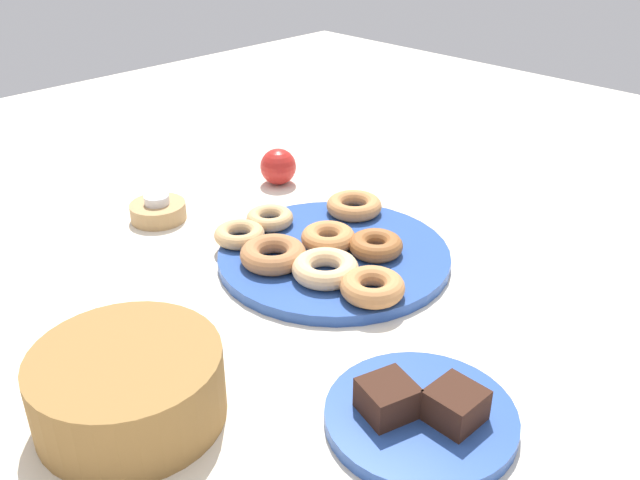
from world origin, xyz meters
TOP-DOWN VIEW (x-y plane):
  - ground_plane at (0.00, 0.00)m, footprint 2.40×2.40m
  - donut_plate at (0.00, 0.00)m, footprint 0.35×0.35m
  - donut_0 at (0.02, -0.01)m, footprint 0.11×0.11m
  - donut_1 at (0.04, 0.09)m, footprint 0.11×0.11m
  - donut_2 at (0.07, -0.12)m, footprint 0.12×0.12m
  - donut_3 at (-0.05, -0.04)m, footprint 0.11×0.11m
  - donut_4 at (-0.12, 0.05)m, footprint 0.12×0.12m
  - donut_5 at (0.13, 0.01)m, footprint 0.08×0.08m
  - donut_6 at (0.13, 0.08)m, footprint 0.09×0.09m
  - donut_7 at (-0.04, 0.06)m, footprint 0.11×0.11m
  - cake_plate at (-0.31, 0.19)m, footprint 0.21×0.21m
  - brownie_near at (-0.34, 0.17)m, footprint 0.05×0.05m
  - brownie_far at (-0.28, 0.21)m, footprint 0.07×0.07m
  - candle_holder at (0.31, 0.11)m, footprint 0.09×0.09m
  - tealight at (0.31, 0.11)m, footprint 0.04×0.04m
  - basket at (-0.08, 0.40)m, footprint 0.21×0.21m
  - apple at (0.28, -0.14)m, footprint 0.07×0.07m

SIDE VIEW (x-z plane):
  - ground_plane at x=0.00m, z-range 0.00..0.00m
  - cake_plate at x=-0.31m, z-range 0.00..0.02m
  - donut_plate at x=0.00m, z-range 0.00..0.02m
  - candle_holder at x=0.31m, z-range 0.00..0.03m
  - donut_5 at x=0.13m, z-range 0.02..0.04m
  - donut_6 at x=0.13m, z-range 0.02..0.04m
  - donut_2 at x=0.07m, z-range 0.02..0.04m
  - donut_3 at x=-0.05m, z-range 0.02..0.04m
  - donut_0 at x=0.02m, z-range 0.02..0.04m
  - donut_7 at x=-0.04m, z-range 0.02..0.04m
  - donut_4 at x=-0.12m, z-range 0.02..0.05m
  - donut_1 at x=0.04m, z-range 0.02..0.05m
  - apple at x=0.28m, z-range 0.00..0.07m
  - brownie_near at x=-0.34m, z-range 0.02..0.05m
  - brownie_far at x=-0.28m, z-range 0.02..0.05m
  - tealight at x=0.31m, z-range 0.03..0.04m
  - basket at x=-0.08m, z-range 0.00..0.08m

